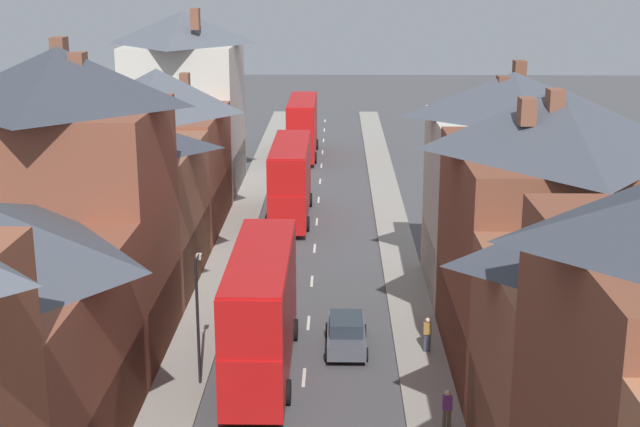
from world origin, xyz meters
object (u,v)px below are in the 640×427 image
double_decker_bus_mid_street (261,309)px  pedestrian_mid_left (447,408)px  pedestrian_mid_right (427,333)px  car_parked_right_a (346,332)px  street_lamp (198,311)px  double_decker_bus_lead (290,179)px  double_decker_bus_far_approaching (302,126)px

double_decker_bus_mid_street → pedestrian_mid_left: 9.10m
double_decker_bus_mid_street → pedestrian_mid_right: (7.20, 1.80, -1.78)m
pedestrian_mid_left → pedestrian_mid_right: bearing=90.3°
car_parked_right_a → street_lamp: street_lamp is taller
double_decker_bus_mid_street → pedestrian_mid_right: 7.63m
double_decker_bus_lead → pedestrian_mid_right: double_decker_bus_lead is taller
car_parked_right_a → pedestrian_mid_right: (3.59, -0.52, 0.23)m
car_parked_right_a → street_lamp: bearing=-148.7°
double_decker_bus_mid_street → double_decker_bus_far_approaching: size_ratio=1.00×
pedestrian_mid_left → street_lamp: (-9.68, 3.86, 2.21)m
double_decker_bus_lead → pedestrian_mid_left: size_ratio=6.71×
double_decker_bus_lead → street_lamp: 25.56m
double_decker_bus_lead → pedestrian_mid_right: 23.49m
car_parked_right_a → pedestrian_mid_left: pedestrian_mid_left is taller
double_decker_bus_lead → double_decker_bus_far_approaching: size_ratio=1.00×
double_decker_bus_mid_street → double_decker_bus_far_approaching: same height
pedestrian_mid_left → double_decker_bus_lead: bearing=103.9°
pedestrian_mid_left → pedestrian_mid_right: same height
pedestrian_mid_left → street_lamp: size_ratio=0.29×
pedestrian_mid_right → double_decker_bus_lead: bearing=107.9°
car_parked_right_a → pedestrian_mid_right: pedestrian_mid_right is taller
pedestrian_mid_left → car_parked_right_a: bearing=115.7°
double_decker_bus_far_approaching → street_lamp: 46.71m
double_decker_bus_mid_street → pedestrian_mid_right: double_decker_bus_mid_street is taller
car_parked_right_a → pedestrian_mid_left: bearing=-64.3°
double_decker_bus_lead → double_decker_bus_mid_street: bearing=-90.0°
double_decker_bus_far_approaching → pedestrian_mid_left: (7.24, -50.50, -1.78)m
pedestrian_mid_left → double_decker_bus_mid_street: bearing=144.2°
double_decker_bus_mid_street → pedestrian_mid_left: bearing=-35.8°
car_parked_right_a → street_lamp: 7.49m
double_decker_bus_far_approaching → pedestrian_mid_left: double_decker_bus_far_approaching is taller
double_decker_bus_far_approaching → car_parked_right_a: 43.16m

